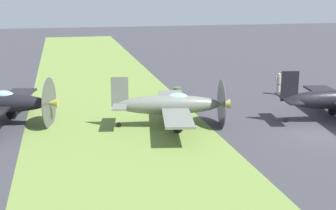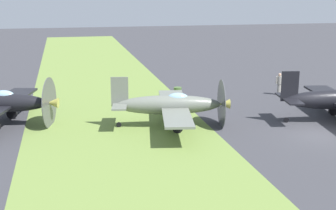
% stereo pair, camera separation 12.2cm
% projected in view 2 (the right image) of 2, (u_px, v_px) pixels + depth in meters
% --- Properties ---
extents(ground_plane, '(160.00, 160.00, 0.00)m').
position_uv_depth(ground_plane, '(322.00, 135.00, 27.23)').
color(ground_plane, '#38383D').
extents(grass_verge, '(120.00, 11.00, 0.01)m').
position_uv_depth(grass_verge, '(127.00, 149.00, 24.84)').
color(grass_verge, olive).
rests_on(grass_verge, ground).
extents(airplane_wingman, '(9.14, 7.28, 3.24)m').
position_uv_depth(airplane_wingman, '(171.00, 105.00, 28.59)').
color(airplane_wingman, slate).
rests_on(airplane_wingman, ground).
extents(ground_crew_chief, '(0.38, 0.63, 1.73)m').
position_uv_depth(ground_crew_chief, '(279.00, 83.00, 37.24)').
color(ground_crew_chief, '#9E998E').
rests_on(ground_crew_chief, ground).
extents(fuel_drum, '(0.60, 0.60, 0.90)m').
position_uv_depth(fuel_drum, '(178.00, 93.00, 35.96)').
color(fuel_drum, '#476633').
rests_on(fuel_drum, ground).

